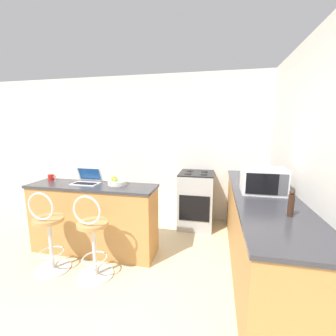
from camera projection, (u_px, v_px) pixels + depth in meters
The scene contains 14 objects.
ground_plane at pixel (99, 297), 2.26m from camera, with size 20.00×20.00×0.00m, color beige.
wall_back at pixel (156, 148), 4.17m from camera, with size 12.00×0.06×2.60m.
breakfast_bar at pixel (94, 218), 3.03m from camera, with size 1.72×0.48×0.94m.
counter_right at pixel (261, 231), 2.65m from camera, with size 0.68×2.73×0.94m.
bar_stool_near at pixel (49, 234), 2.60m from camera, with size 0.40×0.40×0.99m.
bar_stool_far at pixel (93, 239), 2.49m from camera, with size 0.40×0.40×0.99m.
laptop at pixel (87, 179), 3.02m from camera, with size 0.35×0.26×0.21m.
microwave at pixel (263, 181), 2.55m from camera, with size 0.47×0.33×0.29m.
stove_range at pixel (196, 200), 3.82m from camera, with size 0.56×0.61×0.95m.
mug_red at pixel (51, 177), 3.17m from camera, with size 0.10×0.08×0.09m.
fruit_bowl at pixel (117, 182), 2.95m from camera, with size 0.25×0.25×0.11m.
mug_white at pixel (271, 180), 3.01m from camera, with size 0.10×0.08×0.10m.
pepper_mill at pixel (291, 204), 1.88m from camera, with size 0.05×0.05×0.22m.
storage_jar at pixel (245, 174), 3.21m from camera, with size 0.10×0.10×0.18m.
Camera 1 is at (1.10, -1.80, 1.68)m, focal length 24.00 mm.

